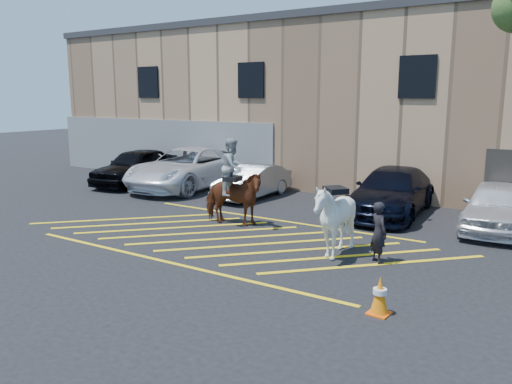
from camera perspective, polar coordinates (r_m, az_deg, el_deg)
The scene contains 12 objects.
ground at distance 14.33m, azimuth -2.21°, elevation -5.03°, with size 90.00×90.00×0.00m, color black.
car_black_suv at distance 23.14m, azimuth -13.51°, elevation 2.85°, with size 1.92×4.76×1.62m, color black.
car_white_pickup at distance 21.81m, azimuth -7.81°, elevation 2.72°, with size 2.88×6.25×1.74m, color white.
car_silver_sedan at distance 19.53m, azimuth -0.41°, elevation 1.19°, with size 1.35×3.87×1.27m, color gray.
car_blue_suv at distance 17.41m, azimuth 15.24°, elevation 0.04°, with size 2.15×5.28×1.53m, color black.
car_white_suv at distance 16.37m, azimuth 25.71°, elevation -1.51°, with size 1.70×4.23×1.44m, color silver.
handler at distance 12.25m, azimuth 13.84°, elevation -4.51°, with size 0.54×0.36×1.49m, color black.
warehouse at distance 24.62m, azimuth 13.93°, elevation 9.93°, with size 32.42×10.20×7.30m.
hatching_zone at distance 14.10m, azimuth -2.90°, elevation -5.28°, with size 12.60×5.12×0.01m.
mounted_bay at distance 15.30m, azimuth -2.67°, elevation 0.18°, with size 2.18×1.28×2.70m.
saddled_white at distance 12.43m, azimuth 8.98°, elevation -3.11°, with size 2.28×2.30×1.89m.
traffic_cone at distance 9.54m, azimuth 13.96°, elevation -11.38°, with size 0.41×0.41×0.73m.
Camera 1 is at (7.82, -11.35, 3.93)m, focal length 35.00 mm.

